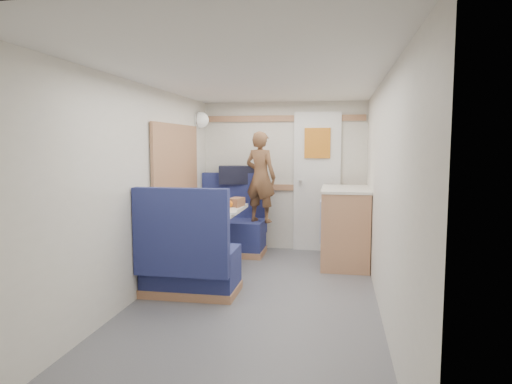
% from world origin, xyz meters
% --- Properties ---
extents(floor, '(4.50, 4.50, 0.00)m').
position_xyz_m(floor, '(0.00, 0.00, 0.00)').
color(floor, '#515156').
rests_on(floor, ground).
extents(ceiling, '(4.50, 4.50, 0.00)m').
position_xyz_m(ceiling, '(0.00, 0.00, 2.00)').
color(ceiling, silver).
rests_on(ceiling, wall_back).
extents(wall_back, '(2.20, 0.02, 2.00)m').
position_xyz_m(wall_back, '(0.00, 2.25, 1.00)').
color(wall_back, silver).
rests_on(wall_back, floor).
extents(wall_left, '(0.02, 4.50, 2.00)m').
position_xyz_m(wall_left, '(-1.10, 0.00, 1.00)').
color(wall_left, silver).
rests_on(wall_left, floor).
extents(wall_right, '(0.02, 4.50, 2.00)m').
position_xyz_m(wall_right, '(1.10, 0.00, 1.00)').
color(wall_right, silver).
rests_on(wall_right, floor).
extents(oak_trim_low, '(2.15, 0.02, 0.08)m').
position_xyz_m(oak_trim_low, '(0.00, 2.23, 0.85)').
color(oak_trim_low, '#936342').
rests_on(oak_trim_low, wall_back).
extents(oak_trim_high, '(2.15, 0.02, 0.08)m').
position_xyz_m(oak_trim_high, '(0.00, 2.23, 1.78)').
color(oak_trim_high, '#936342').
rests_on(oak_trim_high, wall_back).
extents(side_window, '(0.04, 1.30, 0.72)m').
position_xyz_m(side_window, '(-1.08, 1.00, 1.25)').
color(side_window, '#98A28A').
rests_on(side_window, wall_left).
extents(rear_door, '(0.62, 0.12, 1.86)m').
position_xyz_m(rear_door, '(0.45, 2.22, 0.97)').
color(rear_door, white).
rests_on(rear_door, wall_back).
extents(dinette_table, '(0.62, 0.92, 0.72)m').
position_xyz_m(dinette_table, '(-0.65, 1.00, 0.57)').
color(dinette_table, white).
rests_on(dinette_table, floor).
extents(bench_far, '(0.90, 0.59, 1.05)m').
position_xyz_m(bench_far, '(-0.65, 1.86, 0.30)').
color(bench_far, '#161748').
rests_on(bench_far, floor).
extents(bench_near, '(0.90, 0.59, 1.05)m').
position_xyz_m(bench_near, '(-0.65, 0.14, 0.30)').
color(bench_near, '#161748').
rests_on(bench_near, floor).
extents(ledge, '(0.90, 0.14, 0.04)m').
position_xyz_m(ledge, '(-0.65, 2.12, 0.88)').
color(ledge, '#936342').
rests_on(ledge, bench_far).
extents(dome_light, '(0.20, 0.20, 0.20)m').
position_xyz_m(dome_light, '(-1.04, 1.85, 1.75)').
color(dome_light, white).
rests_on(dome_light, wall_left).
extents(galley_counter, '(0.57, 0.92, 0.92)m').
position_xyz_m(galley_counter, '(0.82, 1.55, 0.47)').
color(galley_counter, '#936342').
rests_on(galley_counter, floor).
extents(person, '(0.49, 0.41, 1.15)m').
position_xyz_m(person, '(-0.24, 1.76, 1.02)').
color(person, brown).
rests_on(person, bench_far).
extents(duffel_bag, '(0.55, 0.35, 0.24)m').
position_xyz_m(duffel_bag, '(-0.61, 2.12, 1.02)').
color(duffel_bag, black).
rests_on(duffel_bag, ledge).
extents(tray, '(0.37, 0.43, 0.02)m').
position_xyz_m(tray, '(-0.47, 0.73, 0.73)').
color(tray, white).
rests_on(tray, dinette_table).
extents(orange_fruit, '(0.08, 0.08, 0.08)m').
position_xyz_m(orange_fruit, '(-0.46, 0.97, 0.78)').
color(orange_fruit, orange).
rests_on(orange_fruit, tray).
extents(cheese_block, '(0.11, 0.08, 0.04)m').
position_xyz_m(cheese_block, '(-0.64, 0.84, 0.76)').
color(cheese_block, '#D5C87B').
rests_on(cheese_block, tray).
extents(wine_glass, '(0.08, 0.08, 0.17)m').
position_xyz_m(wine_glass, '(-0.65, 0.98, 0.84)').
color(wine_glass, white).
rests_on(wine_glass, dinette_table).
extents(tumbler_left, '(0.07, 0.07, 0.12)m').
position_xyz_m(tumbler_left, '(-0.79, 0.74, 0.78)').
color(tumbler_left, silver).
rests_on(tumbler_left, dinette_table).
extents(tumbler_mid, '(0.06, 0.06, 0.10)m').
position_xyz_m(tumbler_mid, '(-0.69, 1.29, 0.77)').
color(tumbler_mid, white).
rests_on(tumbler_mid, dinette_table).
extents(beer_glass, '(0.06, 0.06, 0.10)m').
position_xyz_m(beer_glass, '(-0.43, 1.21, 0.77)').
color(beer_glass, brown).
rests_on(beer_glass, dinette_table).
extents(pepper_grinder, '(0.04, 0.04, 0.09)m').
position_xyz_m(pepper_grinder, '(-0.69, 0.90, 0.77)').
color(pepper_grinder, black).
rests_on(pepper_grinder, dinette_table).
extents(salt_grinder, '(0.04, 0.04, 0.09)m').
position_xyz_m(salt_grinder, '(-0.60, 1.04, 0.76)').
color(salt_grinder, white).
rests_on(salt_grinder, dinette_table).
extents(bread_loaf, '(0.17, 0.26, 0.10)m').
position_xyz_m(bread_loaf, '(-0.43, 1.17, 0.77)').
color(bread_loaf, olive).
rests_on(bread_loaf, dinette_table).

